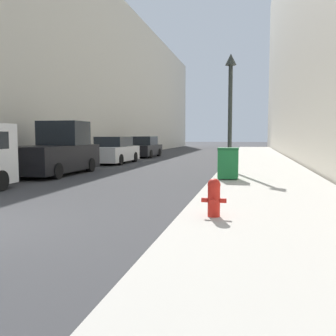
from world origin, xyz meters
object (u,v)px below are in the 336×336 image
fire_hydrant (214,197)px  pickup_truck (57,153)px  trash_bin (228,163)px  parked_sedan_far (145,148)px  parked_sedan_near (114,151)px  lamppost (230,101)px

fire_hydrant → pickup_truck: pickup_truck is taller
trash_bin → pickup_truck: bearing=167.9°
trash_bin → parked_sedan_far: 17.13m
trash_bin → parked_sedan_near: size_ratio=0.24×
fire_hydrant → pickup_truck: size_ratio=0.14×
pickup_truck → parked_sedan_near: size_ratio=1.09×
pickup_truck → parked_sedan_far: pickup_truck is taller
trash_bin → parked_sedan_near: (-7.43, 8.42, 0.03)m
trash_bin → lamppost: size_ratio=0.22×
lamppost → trash_bin: bearing=-87.8°
pickup_truck → parked_sedan_far: 13.80m
pickup_truck → parked_sedan_near: pickup_truck is taller
fire_hydrant → parked_sedan_far: parked_sedan_far is taller
parked_sedan_near → parked_sedan_far: parked_sedan_far is taller
fire_hydrant → lamppost: bearing=91.2°
fire_hydrant → lamppost: size_ratio=0.15×
parked_sedan_near → parked_sedan_far: 7.00m
parked_sedan_near → parked_sedan_far: size_ratio=1.00×
parked_sedan_near → pickup_truck: bearing=-91.2°
pickup_truck → lamppost: bearing=11.4°
parked_sedan_far → fire_hydrant: bearing=-70.9°
fire_hydrant → parked_sedan_near: parked_sedan_near is taller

